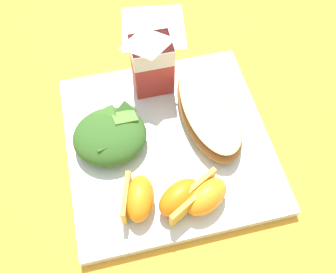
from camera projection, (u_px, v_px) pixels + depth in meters
ground at (168, 145)px, 0.53m from camera, size 3.00×3.00×0.00m
white_plate at (168, 143)px, 0.52m from camera, size 0.28×0.28×0.02m
cheesy_pizza_bread at (209, 110)px, 0.52m from camera, size 0.09×0.17×0.04m
green_salad_pile at (110, 136)px, 0.50m from camera, size 0.10×0.09×0.04m
milk_carton at (149, 59)px, 0.51m from camera, size 0.06×0.04×0.11m
orange_wedge_front at (138, 198)px, 0.45m from camera, size 0.05×0.07×0.04m
orange_wedge_middle at (180, 198)px, 0.45m from camera, size 0.07×0.06×0.04m
orange_wedge_rear at (205, 196)px, 0.45m from camera, size 0.07×0.06×0.04m
paper_napkin at (153, 27)px, 0.65m from camera, size 0.13×0.13×0.00m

